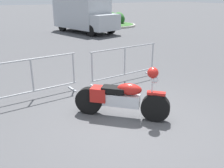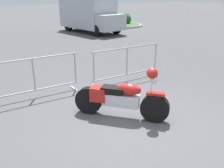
{
  "view_description": "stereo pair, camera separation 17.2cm",
  "coord_description": "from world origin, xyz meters",
  "px_view_note": "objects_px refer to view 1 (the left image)",
  "views": [
    {
      "loc": [
        -2.74,
        -3.88,
        2.6
      ],
      "look_at": [
        -0.04,
        0.74,
        0.65
      ],
      "focal_mm": 40.0,
      "sensor_mm": 36.0,
      "label": 1
    },
    {
      "loc": [
        -2.59,
        -3.96,
        2.6
      ],
      "look_at": [
        -0.04,
        0.74,
        0.65
      ],
      "focal_mm": 40.0,
      "sensor_mm": 36.0,
      "label": 2
    }
  ],
  "objects_px": {
    "crowd_barrier_far": "(125,63)",
    "delivery_van": "(83,14)",
    "crowd_barrier_near": "(32,78)",
    "motorcycle": "(121,98)"
  },
  "relations": [
    {
      "from": "delivery_van",
      "to": "motorcycle",
      "type": "bearing_deg",
      "value": -34.3
    },
    {
      "from": "crowd_barrier_far",
      "to": "crowd_barrier_near",
      "type": "bearing_deg",
      "value": 180.0
    },
    {
      "from": "crowd_barrier_near",
      "to": "crowd_barrier_far",
      "type": "height_order",
      "value": "same"
    },
    {
      "from": "crowd_barrier_near",
      "to": "delivery_van",
      "type": "distance_m",
      "value": 11.84
    },
    {
      "from": "motorcycle",
      "to": "crowd_barrier_far",
      "type": "relative_size",
      "value": 0.67
    },
    {
      "from": "motorcycle",
      "to": "crowd_barrier_near",
      "type": "xyz_separation_m",
      "value": [
        -1.41,
        2.03,
        0.1
      ]
    },
    {
      "from": "motorcycle",
      "to": "delivery_van",
      "type": "xyz_separation_m",
      "value": [
        4.62,
        12.2,
        0.79
      ]
    },
    {
      "from": "crowd_barrier_far",
      "to": "delivery_van",
      "type": "bearing_deg",
      "value": 72.5
    },
    {
      "from": "crowd_barrier_near",
      "to": "delivery_van",
      "type": "bearing_deg",
      "value": 59.37
    },
    {
      "from": "crowd_barrier_far",
      "to": "delivery_van",
      "type": "distance_m",
      "value": 10.69
    }
  ]
}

